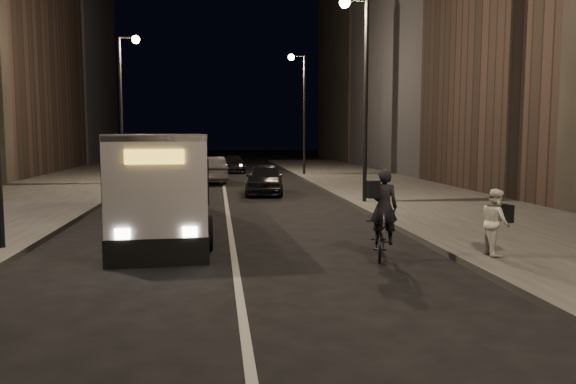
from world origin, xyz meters
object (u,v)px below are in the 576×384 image
object	(u,v)px
streetlight_right_mid	(360,72)
streetlight_left_near	(2,29)
city_bus	(165,177)
cyclist_on_bicycle	(381,228)
car_far	(232,164)
car_near	(265,179)
streetlight_left_far	(125,89)
pedestrian_woman	(495,222)
streetlight_right_far	(300,98)
car_mid	(209,170)

from	to	relation	value
streetlight_right_mid	streetlight_left_near	distance (m)	13.33
city_bus	cyclist_on_bicycle	bearing A→B (deg)	-46.15
cyclist_on_bicycle	car_far	distance (m)	30.20
car_near	streetlight_right_mid	bearing A→B (deg)	-48.10
streetlight_left_far	pedestrian_woman	xyz separation A→B (m)	(11.22, -20.32, -4.44)
streetlight_right_far	pedestrian_woman	world-z (taller)	streetlight_right_far
streetlight_right_far	cyclist_on_bicycle	size ratio (longest dim) A/B	3.85
streetlight_left_near	car_far	world-z (taller)	streetlight_left_near
car_near	streetlight_left_near	bearing A→B (deg)	-113.75
car_near	cyclist_on_bicycle	bearing A→B (deg)	-77.98
pedestrian_woman	car_near	xyz separation A→B (m)	(-3.99, 15.04, -0.18)
cyclist_on_bicycle	car_far	size ratio (longest dim) A/B	0.48
city_bus	car_far	xyz separation A→B (m)	(2.79, 25.00, -0.94)
streetlight_left_near	cyclist_on_bicycle	distance (m)	10.06
streetlight_right_far	streetlight_right_mid	bearing A→B (deg)	-90.00
streetlight_left_near	car_near	bearing A→B (deg)	60.37
streetlight_right_mid	car_far	world-z (taller)	streetlight_right_mid
streetlight_left_near	city_bus	distance (m)	6.14
streetlight_right_far	car_far	size ratio (longest dim) A/B	1.83
cyclist_on_bicycle	pedestrian_woman	world-z (taller)	cyclist_on_bicycle
streetlight_left_far	car_far	bearing A→B (deg)	59.69
streetlight_right_far	streetlight_left_far	bearing A→B (deg)	-150.64
car_far	streetlight_left_far	bearing A→B (deg)	-122.24
city_bus	car_mid	world-z (taller)	city_bus
car_mid	car_far	world-z (taller)	car_mid
streetlight_right_mid	car_near	size ratio (longest dim) A/B	1.87
car_near	streetlight_right_far	bearing A→B (deg)	78.97
streetlight_left_far	city_bus	xyz separation A→B (m)	(3.34, -14.51, -3.78)
city_bus	car_near	size ratio (longest dim) A/B	2.50
cyclist_on_bicycle	streetlight_left_far	bearing A→B (deg)	130.65
streetlight_left_near	car_mid	size ratio (longest dim) A/B	1.71
streetlight_left_near	streetlight_left_far	bearing A→B (deg)	90.00
city_bus	streetlight_right_mid	bearing A→B (deg)	28.63
streetlight_right_far	pedestrian_woman	xyz separation A→B (m)	(0.56, -26.32, -4.44)
city_bus	car_mid	distance (m)	15.91
car_far	cyclist_on_bicycle	bearing A→B (deg)	-86.91
pedestrian_woman	car_far	xyz separation A→B (m)	(-5.09, 30.80, -0.28)
pedestrian_woman	car_mid	xyz separation A→B (m)	(-6.72, 21.65, -0.14)
streetlight_right_far	car_mid	world-z (taller)	streetlight_right_far
streetlight_left_near	car_far	distance (m)	29.52
streetlight_right_far	streetlight_left_near	xyz separation A→B (m)	(-10.66, -24.00, 0.00)
streetlight_right_mid	city_bus	distance (m)	9.39
streetlight_right_far	car_far	xyz separation A→B (m)	(-4.53, 4.49, -4.72)
car_mid	car_far	size ratio (longest dim) A/B	1.07
cyclist_on_bicycle	car_near	bearing A→B (deg)	112.67
cyclist_on_bicycle	car_near	xyz separation A→B (m)	(-1.54, 14.32, 0.04)
streetlight_right_far	pedestrian_woman	size ratio (longest dim) A/B	5.33
city_bus	car_near	xyz separation A→B (m)	(3.89, 9.23, -0.84)
streetlight_right_far	cyclist_on_bicycle	distance (m)	26.09
city_bus	pedestrian_woman	distance (m)	9.81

